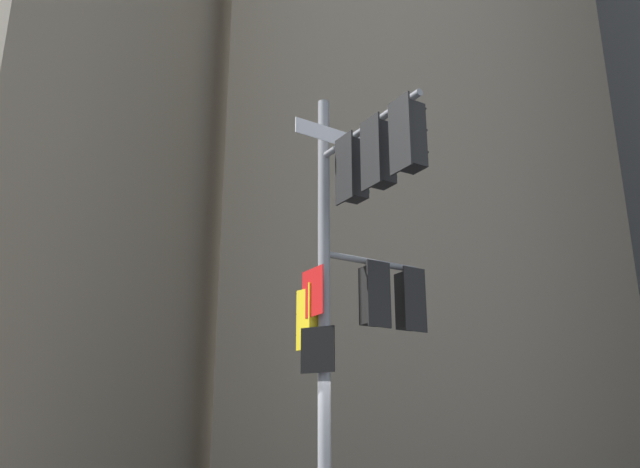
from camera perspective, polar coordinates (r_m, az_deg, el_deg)
name	(u,v)px	position (r m, az deg, el deg)	size (l,w,h in m)	color
signal_pole_assembly	(358,255)	(11.07, 3.20, -1.77)	(2.21, 3.54, 7.44)	gray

